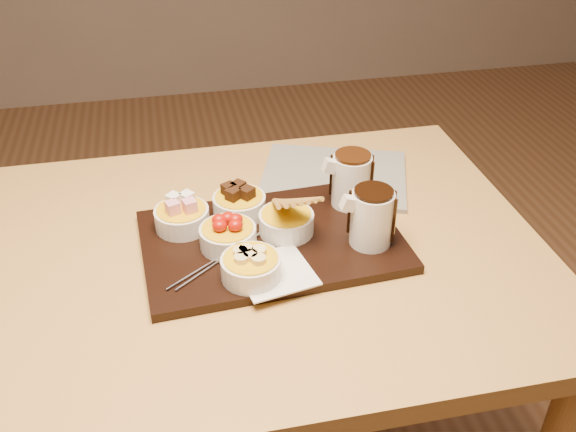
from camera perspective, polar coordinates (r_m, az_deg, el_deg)
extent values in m
cube|color=#BE8E46|center=(1.17, -6.67, -3.93)|extent=(1.20, 0.80, 0.04)
cylinder|color=#BE8E46|center=(1.77, 10.51, -4.63)|extent=(0.06, 0.06, 0.71)
cube|color=black|center=(1.16, -1.45, -2.26)|extent=(0.48, 0.33, 0.02)
cube|color=white|center=(1.07, -1.19, -5.01)|extent=(0.14, 0.14, 0.00)
cylinder|color=silver|center=(1.19, -9.40, -0.21)|extent=(0.10, 0.10, 0.04)
cylinder|color=silver|center=(1.21, -4.35, 0.95)|extent=(0.10, 0.10, 0.04)
cylinder|color=silver|center=(1.13, -5.35, -1.88)|extent=(0.10, 0.10, 0.04)
cylinder|color=silver|center=(1.16, -0.15, -0.63)|extent=(0.10, 0.10, 0.04)
cylinder|color=silver|center=(1.06, -3.31, -4.63)|extent=(0.10, 0.10, 0.04)
cylinder|color=silver|center=(1.12, 7.44, -0.20)|extent=(0.08, 0.08, 0.10)
cylinder|color=silver|center=(1.23, 5.65, 3.15)|extent=(0.08, 0.08, 0.10)
cube|color=beige|center=(1.37, 4.11, 3.55)|extent=(0.36, 0.33, 0.01)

